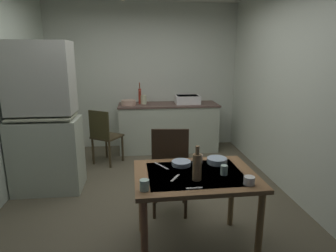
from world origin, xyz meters
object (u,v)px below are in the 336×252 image
at_px(sink_basin, 187,99).
at_px(glass_bottle, 197,166).
at_px(serving_bowl_wide, 217,161).
at_px(mug_tall, 198,159).
at_px(chair_by_counter, 105,135).
at_px(mixing_bowl_counter, 129,103).
at_px(chair_far_side, 170,170).
at_px(hand_pump, 140,95).
at_px(dining_table, 195,184).
at_px(hutch_cabinet, 45,124).

bearing_deg(sink_basin, glass_bottle, -98.39).
height_order(serving_bowl_wide, mug_tall, mug_tall).
bearing_deg(sink_basin, chair_by_counter, -156.56).
relative_size(mixing_bowl_counter, serving_bowl_wide, 1.35).
distance_m(mixing_bowl_counter, chair_far_side, 2.29).
xyz_separation_m(hand_pump, chair_by_counter, (-0.59, -0.68, -0.56)).
height_order(chair_far_side, serving_bowl_wide, chair_far_side).
distance_m(serving_bowl_wide, glass_bottle, 0.44).
xyz_separation_m(sink_basin, glass_bottle, (-0.44, -2.99, -0.09)).
height_order(serving_bowl_wide, glass_bottle, glass_bottle).
xyz_separation_m(dining_table, chair_by_counter, (-1.03, 2.23, -0.15)).
xyz_separation_m(mixing_bowl_counter, mug_tall, (0.73, -2.56, -0.14)).
distance_m(sink_basin, mug_tall, 2.64).
bearing_deg(dining_table, hand_pump, 98.64).
xyz_separation_m(sink_basin, chair_far_side, (-0.58, -2.26, -0.42)).
bearing_deg(sink_basin, dining_table, -98.47).
relative_size(mixing_bowl_counter, mug_tall, 3.08).
height_order(chair_far_side, glass_bottle, glass_bottle).
height_order(hand_pump, mixing_bowl_counter, hand_pump).
xyz_separation_m(hutch_cabinet, dining_table, (1.66, -1.40, -0.25)).
distance_m(sink_basin, chair_far_side, 2.37).
relative_size(hutch_cabinet, chair_far_side, 1.88).
distance_m(chair_far_side, serving_bowl_wide, 0.61).
bearing_deg(chair_far_side, mixing_bowl_counter, 102.66).
bearing_deg(dining_table, mug_tall, 72.67).
distance_m(dining_table, chair_by_counter, 2.46).
distance_m(hand_pump, mug_tall, 2.72).
xyz_separation_m(serving_bowl_wide, glass_bottle, (-0.27, -0.34, 0.09)).
bearing_deg(chair_by_counter, serving_bowl_wide, -57.62).
height_order(hutch_cabinet, dining_table, hutch_cabinet).
xyz_separation_m(dining_table, glass_bottle, (-0.01, -0.13, 0.22)).
bearing_deg(hand_pump, dining_table, -81.36).
height_order(hutch_cabinet, chair_by_counter, hutch_cabinet).
bearing_deg(sink_basin, mixing_bowl_counter, -177.33).
xyz_separation_m(chair_by_counter, glass_bottle, (1.01, -2.36, 0.37)).
relative_size(hand_pump, chair_far_side, 0.38).
bearing_deg(sink_basin, mug_tall, -97.59).
bearing_deg(glass_bottle, hutch_cabinet, 137.29).
height_order(chair_far_side, chair_by_counter, chair_far_side).
height_order(sink_basin, mug_tall, sink_basin).
distance_m(mixing_bowl_counter, dining_table, 2.90).
distance_m(sink_basin, glass_bottle, 3.02).
distance_m(dining_table, glass_bottle, 0.25).
height_order(sink_basin, chair_far_side, sink_basin).
bearing_deg(mug_tall, sink_basin, 82.41).
bearing_deg(serving_bowl_wide, dining_table, -139.01).
distance_m(hand_pump, glass_bottle, 3.07).
bearing_deg(dining_table, sink_basin, 81.53).
bearing_deg(serving_bowl_wide, chair_far_side, 135.74).
distance_m(serving_bowl_wide, mug_tall, 0.18).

